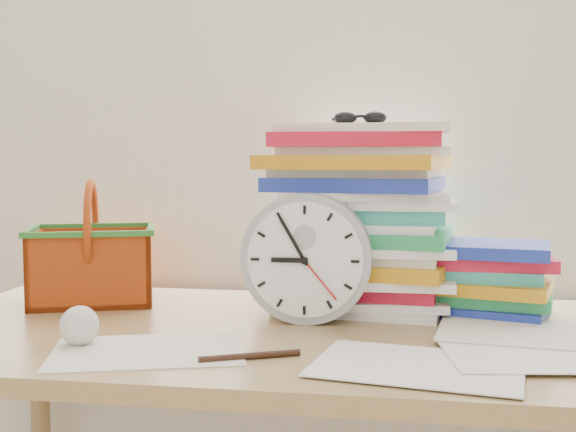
% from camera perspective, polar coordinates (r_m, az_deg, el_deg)
% --- Properties ---
extents(curtain, '(2.40, 0.01, 2.50)m').
position_cam_1_polar(curtain, '(1.65, 2.52, 13.24)').
color(curtain, white).
rests_on(curtain, room_shell).
extents(desk, '(1.40, 0.70, 0.75)m').
position_cam_1_polar(desk, '(1.31, 0.40, -12.06)').
color(desk, olive).
rests_on(desk, ground).
extents(paper_stack, '(0.38, 0.32, 0.37)m').
position_cam_1_polar(paper_stack, '(1.45, 5.84, -0.11)').
color(paper_stack, white).
rests_on(paper_stack, desk).
extents(clock, '(0.24, 0.05, 0.24)m').
position_cam_1_polar(clock, '(1.31, 1.48, -3.36)').
color(clock, '#9FA0A1').
rests_on(clock, desk).
extents(sunglasses, '(0.12, 0.10, 0.03)m').
position_cam_1_polar(sunglasses, '(1.41, 5.72, 7.74)').
color(sunglasses, black).
rests_on(sunglasses, paper_stack).
extents(book_stack, '(0.30, 0.25, 0.14)m').
position_cam_1_polar(book_stack, '(1.44, 15.45, -4.77)').
color(book_stack, white).
rests_on(book_stack, desk).
extents(basket, '(0.30, 0.27, 0.25)m').
position_cam_1_polar(basket, '(1.55, -15.23, -2.05)').
color(basket, '#BC4712').
rests_on(basket, desk).
extents(crumpled_ball, '(0.06, 0.06, 0.06)m').
position_cam_1_polar(crumpled_ball, '(1.22, -16.18, -8.30)').
color(crumpled_ball, white).
rests_on(crumpled_ball, desk).
extents(pen, '(0.15, 0.08, 0.01)m').
position_cam_1_polar(pen, '(1.10, -3.03, -10.98)').
color(pen, black).
rests_on(pen, desk).
extents(scattered_papers, '(1.26, 0.42, 0.02)m').
position_cam_1_polar(scattered_papers, '(1.29, 0.40, -8.61)').
color(scattered_papers, white).
rests_on(scattered_papers, desk).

